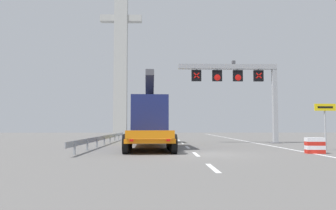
{
  "coord_description": "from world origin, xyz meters",
  "views": [
    {
      "loc": [
        -2.38,
        -18.0,
        1.57
      ],
      "look_at": [
        -1.83,
        7.62,
        3.22
      ],
      "focal_mm": 34.42,
      "sensor_mm": 36.0,
      "label": 1
    }
  ],
  "objects_px": {
    "exit_sign_yellow": "(325,116)",
    "crash_barrier_striped": "(315,146)",
    "heavy_haul_truck_orange": "(149,120)",
    "bridge_pylon_distant": "(121,39)",
    "overhead_lane_gantry": "(242,81)"
  },
  "relations": [
    {
      "from": "exit_sign_yellow",
      "to": "bridge_pylon_distant",
      "type": "bearing_deg",
      "value": 111.62
    },
    {
      "from": "heavy_haul_truck_orange",
      "to": "bridge_pylon_distant",
      "type": "relative_size",
      "value": 0.35
    },
    {
      "from": "crash_barrier_striped",
      "to": "overhead_lane_gantry",
      "type": "bearing_deg",
      "value": 97.01
    },
    {
      "from": "overhead_lane_gantry",
      "to": "heavy_haul_truck_orange",
      "type": "xyz_separation_m",
      "value": [
        -8.34,
        -3.49,
        -3.66
      ]
    },
    {
      "from": "exit_sign_yellow",
      "to": "crash_barrier_striped",
      "type": "relative_size",
      "value": 2.91
    },
    {
      "from": "heavy_haul_truck_orange",
      "to": "crash_barrier_striped",
      "type": "xyz_separation_m",
      "value": [
        9.66,
        -7.27,
        -1.54
      ]
    },
    {
      "from": "overhead_lane_gantry",
      "to": "bridge_pylon_distant",
      "type": "height_order",
      "value": "bridge_pylon_distant"
    },
    {
      "from": "exit_sign_yellow",
      "to": "crash_barrier_striped",
      "type": "bearing_deg",
      "value": -128.72
    },
    {
      "from": "overhead_lane_gantry",
      "to": "heavy_haul_truck_orange",
      "type": "distance_m",
      "value": 9.75
    },
    {
      "from": "heavy_haul_truck_orange",
      "to": "crash_barrier_striped",
      "type": "bearing_deg",
      "value": -36.96
    },
    {
      "from": "heavy_haul_truck_orange",
      "to": "crash_barrier_striped",
      "type": "height_order",
      "value": "heavy_haul_truck_orange"
    },
    {
      "from": "heavy_haul_truck_orange",
      "to": "bridge_pylon_distant",
      "type": "height_order",
      "value": "bridge_pylon_distant"
    },
    {
      "from": "exit_sign_yellow",
      "to": "heavy_haul_truck_orange",
      "type": "bearing_deg",
      "value": 156.38
    },
    {
      "from": "heavy_haul_truck_orange",
      "to": "crash_barrier_striped",
      "type": "relative_size",
      "value": 13.82
    },
    {
      "from": "overhead_lane_gantry",
      "to": "crash_barrier_striped",
      "type": "bearing_deg",
      "value": -82.99
    }
  ]
}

